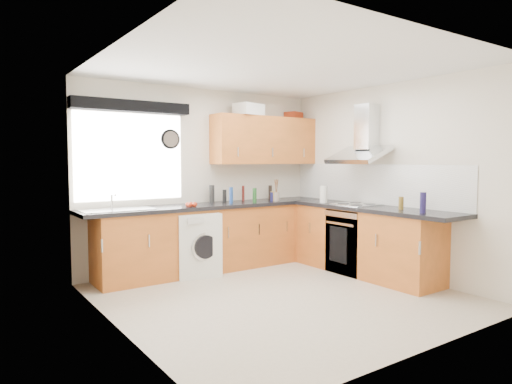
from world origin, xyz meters
TOP-DOWN VIEW (x-y plane):
  - ground_plane at (0.00, 0.00)m, footprint 3.60×3.60m
  - ceiling at (0.00, 0.00)m, footprint 3.60×3.60m
  - wall_back at (0.00, 1.80)m, footprint 3.60×0.02m
  - wall_front at (0.00, -1.80)m, footprint 3.60×0.02m
  - wall_left at (-1.80, 0.00)m, footprint 0.02×3.60m
  - wall_right at (1.80, 0.00)m, footprint 0.02×3.60m
  - window at (-1.05, 1.79)m, footprint 1.40×0.02m
  - window_blind at (-1.05, 1.70)m, footprint 1.50×0.18m
  - splashback at (1.79, 0.30)m, footprint 0.01×3.00m
  - base_cab_back at (-0.10, 1.51)m, footprint 3.00×0.58m
  - base_cab_corner at (1.50, 1.50)m, footprint 0.60×0.60m
  - base_cab_right at (1.51, 0.15)m, footprint 0.58×2.10m
  - worktop_back at (0.00, 1.50)m, footprint 3.60×0.62m
  - worktop_right at (1.50, 0.00)m, footprint 0.62×2.42m
  - sink at (-1.33, 1.50)m, footprint 0.84×0.46m
  - oven at (1.50, 0.30)m, footprint 0.56×0.58m
  - hob_plate at (1.50, 0.30)m, footprint 0.52×0.52m
  - extractor_hood at (1.60, 0.30)m, footprint 0.52×0.78m
  - upper_cabinets at (0.95, 1.62)m, footprint 1.70×0.35m
  - washing_machine at (-0.34, 1.40)m, footprint 0.66×0.64m
  - wall_clock at (-0.50, 1.76)m, footprint 0.26×0.04m
  - casserole at (0.62, 1.57)m, footprint 0.44×0.36m
  - storage_box at (1.58, 1.72)m, footprint 0.30×0.27m
  - utensil_pot at (0.96, 1.35)m, footprint 0.11×0.11m
  - kitchen_roll at (1.35, 0.77)m, footprint 0.12×0.12m
  - tomato_cluster at (-0.44, 1.30)m, footprint 0.17×0.17m
  - jar_0 at (0.08, 1.69)m, footprint 0.07×0.07m
  - jar_1 at (0.25, 1.63)m, footprint 0.05×0.05m
  - jar_2 at (0.57, 1.35)m, footprint 0.06×0.06m
  - jar_3 at (0.33, 1.57)m, footprint 0.05×0.05m
  - jar_4 at (1.09, 1.68)m, footprint 0.05×0.05m
  - jar_5 at (0.59, 1.68)m, footprint 0.04×0.04m
  - jar_6 at (0.23, 1.42)m, footprint 0.05×0.05m
  - jar_7 at (0.90, 1.38)m, footprint 0.06×0.06m
  - jar_8 at (0.91, 1.38)m, footprint 0.07×0.07m
  - bottle_0 at (1.52, -0.41)m, footprint 0.06×0.06m
  - bottle_1 at (1.39, -0.80)m, footprint 0.07×0.07m

SIDE VIEW (x-z plane):
  - ground_plane at x=0.00m, z-range 0.00..0.00m
  - washing_machine at x=-0.34m, z-range 0.00..0.82m
  - oven at x=1.50m, z-range 0.00..0.85m
  - base_cab_back at x=-0.10m, z-range 0.00..0.86m
  - base_cab_corner at x=1.50m, z-range 0.00..0.86m
  - base_cab_right at x=1.51m, z-range 0.00..0.86m
  - worktop_back at x=0.00m, z-range 0.86..0.91m
  - worktop_right at x=1.50m, z-range 0.86..0.91m
  - hob_plate at x=1.50m, z-range 0.91..0.92m
  - tomato_cluster at x=-0.44m, z-range 0.91..0.97m
  - sink at x=-1.33m, z-range 0.90..1.00m
  - utensil_pot at x=0.96m, z-range 0.91..1.04m
  - jar_7 at x=0.90m, z-range 0.91..1.04m
  - jar_8 at x=0.91m, z-range 0.91..1.05m
  - bottle_0 at x=1.52m, z-range 0.91..1.06m
  - jar_1 at x=0.25m, z-range 0.91..1.09m
  - jar_2 at x=0.57m, z-range 0.91..1.11m
  - jar_4 at x=1.09m, z-range 0.91..1.12m
  - jar_3 at x=0.33m, z-range 0.91..1.12m
  - jar_5 at x=0.59m, z-range 0.91..1.13m
  - jar_6 at x=0.23m, z-range 0.91..1.13m
  - kitchen_roll at x=1.35m, z-range 0.91..1.14m
  - bottle_1 at x=1.39m, z-range 0.91..1.15m
  - jar_0 at x=0.08m, z-range 0.91..1.16m
  - splashback at x=1.79m, z-range 0.91..1.45m
  - wall_back at x=0.00m, z-range 0.00..2.50m
  - wall_front at x=0.00m, z-range 0.00..2.50m
  - wall_left at x=-1.80m, z-range 0.00..2.50m
  - wall_right at x=1.80m, z-range 0.00..2.50m
  - window at x=-1.05m, z-range 1.00..2.10m
  - extractor_hood at x=1.60m, z-range 1.44..2.10m
  - wall_clock at x=-0.50m, z-range 1.66..1.92m
  - upper_cabinets at x=0.95m, z-range 1.45..2.15m
  - window_blind at x=-1.05m, z-range 2.11..2.25m
  - storage_box at x=1.58m, z-range 2.15..2.26m
  - casserole at x=0.62m, z-range 2.15..2.31m
  - ceiling at x=0.00m, z-range 2.49..2.51m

